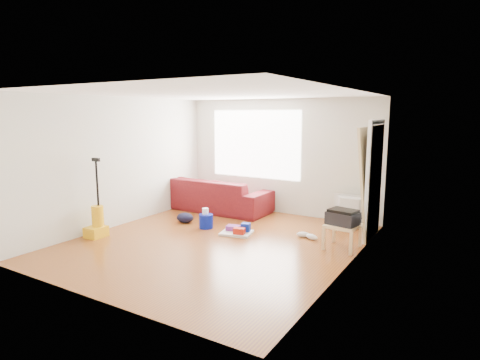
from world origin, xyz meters
The scene contains 13 objects.
room centered at (0.07, 0.15, 1.25)m, with size 4.51×5.01×2.51m.
sofa centered at (-1.31, 1.95, 0.00)m, with size 2.51×0.98×0.73m, color #490C15.
tv_stand centered at (1.65, 2.22, 0.13)m, with size 0.67×0.41×0.24m.
tv centered at (1.65, 2.22, 0.43)m, with size 0.63×0.08×0.36m, color black.
side_table centered at (1.95, 0.82, 0.34)m, with size 0.53×0.53×0.41m.
printer centered at (1.95, 0.82, 0.53)m, with size 0.53×0.44×0.25m.
bucket centered at (-0.65, 0.64, 0.00)m, with size 0.27×0.27×0.27m, color #06148C.
toilet_paper centered at (-0.69, 0.67, 0.19)m, with size 0.12×0.12×0.11m, color white.
cleaning_tray centered at (0.08, 0.62, 0.06)m, with size 0.63×0.55×0.20m.
backpack centered at (-1.25, 0.74, 0.00)m, with size 0.36×0.29×0.20m, color black.
sneakers centered at (1.27, 1.03, 0.05)m, with size 0.44×0.23×0.10m.
vacuum centered at (-2.00, -0.82, 0.26)m, with size 0.31×0.35×1.42m.
door_panel centered at (2.13, 1.58, 0.00)m, with size 0.04×0.78×1.96m, color tan.
Camera 1 is at (3.77, -5.43, 2.18)m, focal length 30.00 mm.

